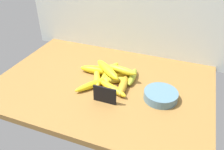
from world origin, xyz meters
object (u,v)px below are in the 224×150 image
banana_0 (123,85)px  banana_8 (121,74)px  banana_10 (113,80)px  banana_2 (97,70)px  banana_5 (132,77)px  banana_9 (93,84)px  banana_6 (112,88)px  banana_3 (110,72)px  banana_4 (97,78)px  banana_7 (107,76)px  banana_11 (107,69)px  chalkboard_sign (105,95)px  fruit_bowl (161,95)px  banana_12 (122,70)px  banana_1 (104,69)px

banana_0 → banana_8: 9.74cm
banana_10 → banana_2: bearing=155.4°
banana_5 → banana_9: 21.19cm
banana_0 → banana_6: size_ratio=0.91×
banana_3 → banana_5: size_ratio=1.27×
banana_10 → banana_9: bearing=-137.5°
banana_2 → banana_4: (2.71, -5.98, -0.53)cm
banana_4 → banana_7: 5.29cm
banana_5 → banana_11: 13.78cm
banana_2 → banana_5: banana_2 is taller
banana_3 → banana_6: 14.69cm
chalkboard_sign → fruit_bowl: 26.23cm
banana_11 → banana_7: bearing=-110.0°
banana_4 → banana_12: bearing=25.8°
fruit_bowl → banana_8: size_ratio=0.94×
banana_10 → banana_6: bearing=-71.9°
banana_1 → chalkboard_sign: bearing=-66.3°
fruit_bowl → banana_2: bearing=165.7°
fruit_bowl → banana_1: (-34.08, 12.61, -0.36)cm
banana_12 → banana_4: bearing=-154.2°
chalkboard_sign → banana_10: size_ratio=0.60×
banana_11 → banana_10: bearing=-33.8°
banana_3 → banana_12: (7.16, -1.77, 3.76)cm
banana_6 → banana_9: (-9.89, -0.27, -0.06)cm
chalkboard_sign → banana_3: chalkboard_sign is taller
fruit_bowl → banana_0: (-19.03, 1.51, -0.04)cm
banana_9 → banana_10: banana_9 is taller
banana_8 → banana_1: bearing=168.6°
banana_0 → banana_3: same height
banana_11 → banana_6: bearing=-56.6°
banana_0 → banana_12: bearing=115.2°
banana_5 → banana_10: 10.80cm
banana_3 → banana_5: banana_3 is taller
banana_3 → banana_11: size_ratio=0.95×
banana_7 → banana_8: banana_8 is taller
banana_4 → banana_6: 12.21cm
banana_2 → banana_11: size_ratio=0.92×
banana_2 → banana_12: 14.70cm
banana_4 → banana_8: banana_8 is taller
banana_3 → banana_8: same height
banana_3 → banana_8: size_ratio=1.17×
banana_0 → banana_1: (-15.04, 11.10, -0.33)cm
banana_4 → banana_7: size_ratio=1.09×
banana_6 → banana_7: same height
banana_9 → banana_10: (7.68, 7.04, -0.05)cm
banana_0 → banana_10: bearing=157.4°
banana_4 → banana_7: banana_7 is taller
banana_0 → banana_7: banana_0 is taller
banana_0 → banana_7: bearing=155.1°
banana_3 → banana_4: 8.56cm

